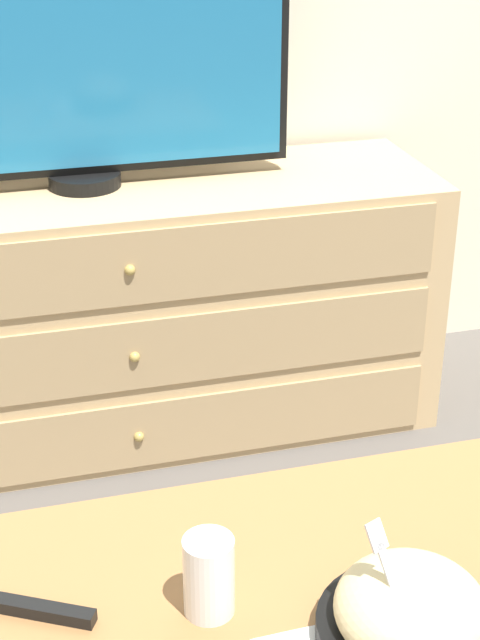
# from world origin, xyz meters

# --- Properties ---
(ground_plane) EXTENTS (12.00, 12.00, 0.00)m
(ground_plane) POSITION_xyz_m (0.00, 0.00, 0.00)
(ground_plane) COLOR #56514C
(dresser) EXTENTS (1.56, 0.47, 0.65)m
(dresser) POSITION_xyz_m (-0.11, -0.26, 0.32)
(dresser) COLOR tan
(dresser) RESTS_ON ground_plane
(tv) EXTENTS (0.98, 0.17, 0.69)m
(tv) POSITION_xyz_m (-0.17, -0.22, 1.00)
(tv) COLOR black
(tv) RESTS_ON dresser
(takeout_bowl) EXTENTS (0.23, 0.23, 0.17)m
(takeout_bowl) POSITION_xyz_m (0.05, -1.61, 0.53)
(takeout_bowl) COLOR black
(takeout_bowl) RESTS_ON coffee_table
(drink_cup) EXTENTS (0.07, 0.07, 0.11)m
(drink_cup) POSITION_xyz_m (-0.17, -1.49, 0.54)
(drink_cup) COLOR beige
(drink_cup) RESTS_ON coffee_table
(remote_control) EXTENTS (0.14, 0.09, 0.02)m
(remote_control) POSITION_xyz_m (-0.39, -1.45, 0.50)
(remote_control) COLOR black
(remote_control) RESTS_ON coffee_table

